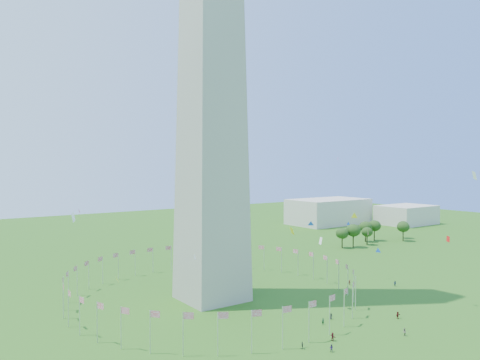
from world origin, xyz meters
The scene contains 8 objects.
ground centered at (0.00, 0.00, 0.00)m, with size 600.00×600.00×0.00m, color #235514.
washington_monument centered at (0.00, 50.00, 84.50)m, with size 16.80×16.80×169.00m, color #AFAC9C, non-canonical shape.
flag_ring centered at (0.00, 50.00, 4.50)m, with size 80.24×80.24×9.00m.
gov_building_east_a centered at (150.00, 150.00, 8.00)m, with size 50.00×30.00×16.00m, color beige.
gov_building_east_b centered at (190.00, 120.00, 6.00)m, with size 35.00×25.00×12.00m, color beige.
crowd centered at (10.72, 3.12, 0.86)m, with size 108.12×63.66×1.99m.
kites_aloft centered at (19.33, 20.63, 22.99)m, with size 114.34×79.28×31.37m.
tree_line_east centered at (113.73, 85.29, 4.85)m, with size 52.91×15.72×10.66m.
Camera 1 is at (-69.76, -63.24, 38.84)m, focal length 35.00 mm.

